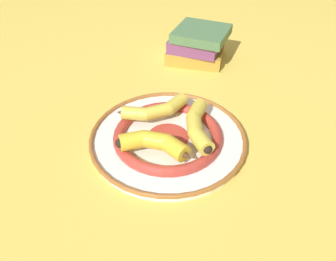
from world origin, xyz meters
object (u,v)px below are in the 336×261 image
Objects in this scene: decorative_bowl at (168,137)px; banana_c at (197,124)px; banana_a at (156,143)px; book_stack at (197,45)px; banana_b at (155,110)px.

banana_c reaches higher than decorative_bowl.
book_stack is at bearing -89.76° from banana_a.
banana_b is 1.14× the size of banana_c.
banana_a is at bearing -109.38° from banana_b.
banana_a is at bearing -151.76° from decorative_bowl.
book_stack is (0.39, 0.29, 0.00)m from banana_a.
book_stack is at bearing 38.32° from decorative_bowl.
banana_b is 0.76× the size of book_stack.
book_stack reaches higher than banana_a.
banana_a is at bearing 91.04° from book_stack.
decorative_bowl is at bearing -84.49° from banana_b.
banana_a is 0.83× the size of banana_b.
banana_c is (0.05, -0.04, 0.04)m from decorative_bowl.
banana_a is 0.95× the size of banana_c.
book_stack reaches higher than banana_b.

